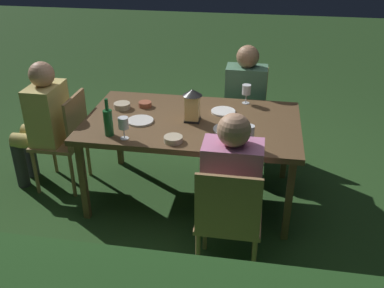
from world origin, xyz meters
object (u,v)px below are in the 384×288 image
object	(u,v)px
lantern_centerpiece	(192,103)
bowl_olives	(173,139)
dining_table	(192,126)
plate_c	(140,121)
chair_head_far	(66,137)
wine_glass_b	(246,91)
chair_side_right_a	(228,218)
bowl_bread	(122,106)
plate_b	(223,111)
person_in_green	(245,101)
person_in_mustard	(42,119)
green_bottle_on_table	(108,122)
plate_a	(229,130)
chair_side_left_a	(245,108)
wine_glass_c	(249,132)
person_in_pink	(232,181)
bowl_salad	(145,104)
wine_glass_a	(123,124)

from	to	relation	value
lantern_centerpiece	bowl_olives	bearing A→B (deg)	78.76
dining_table	plate_c	xyz separation A→B (m)	(0.40, 0.10, 0.06)
chair_head_far	wine_glass_b	bearing A→B (deg)	-164.38
lantern_centerpiece	plate_c	size ratio (longest dim) A/B	1.25
chair_side_right_a	bowl_bread	distance (m)	1.48
plate_b	plate_c	world-z (taller)	same
dining_table	bowl_olives	size ratio (longest dim) A/B	12.48
plate_b	bowl_bread	world-z (taller)	bowl_bread
person_in_green	lantern_centerpiece	distance (m)	0.85
plate_c	wine_glass_b	bearing A→B (deg)	-147.02
person_in_mustard	green_bottle_on_table	bearing A→B (deg)	153.48
dining_table	chair_head_far	distance (m)	1.13
plate_c	person_in_green	bearing A→B (deg)	-134.21
lantern_centerpiece	plate_b	bearing A→B (deg)	-138.20
chair_side_right_a	green_bottle_on_table	bearing A→B (deg)	-29.42
chair_head_far	plate_a	world-z (taller)	chair_head_far
wine_glass_b	green_bottle_on_table	bearing A→B (deg)	39.20
chair_head_far	plate_b	distance (m)	1.38
chair_head_far	wine_glass_b	xyz separation A→B (m)	(-1.51, -0.42, 0.36)
dining_table	chair_side_left_a	world-z (taller)	chair_side_left_a
person_in_green	wine_glass_b	xyz separation A→B (m)	(-0.02, 0.29, 0.21)
wine_glass_b	wine_glass_c	distance (m)	0.82
plate_a	bowl_olives	xyz separation A→B (m)	(0.38, 0.25, 0.01)
bowl_bread	lantern_centerpiece	bearing A→B (deg)	167.22
chair_head_far	bowl_bread	world-z (taller)	chair_head_far
wine_glass_c	plate_c	xyz separation A→B (m)	(0.87, -0.29, -0.11)
chair_head_far	plate_c	size ratio (longest dim) A/B	4.11
dining_table	wine_glass_b	size ratio (longest dim) A/B	10.18
green_bottle_on_table	bowl_olives	xyz separation A→B (m)	(-0.49, 0.03, -0.09)
person_in_pink	lantern_centerpiece	bearing A→B (deg)	-61.41
lantern_centerpiece	chair_side_left_a	bearing A→B (deg)	-112.65
person_in_mustard	plate_a	distance (m)	1.63
dining_table	chair_side_right_a	xyz separation A→B (m)	(-0.39, 0.91, -0.19)
bowl_bread	plate_a	bearing A→B (deg)	163.45
green_bottle_on_table	chair_side_left_a	bearing A→B (deg)	-126.78
chair_head_far	wine_glass_b	distance (m)	1.61
plate_b	chair_side_right_a	bearing A→B (deg)	98.04
wine_glass_b	bowl_olives	distance (m)	0.95
green_bottle_on_table	plate_a	xyz separation A→B (m)	(-0.88, -0.22, -0.10)
bowl_salad	bowl_olives	bearing A→B (deg)	121.69
wine_glass_a	plate_a	size ratio (longest dim) A/B	0.69
green_bottle_on_table	bowl_bread	distance (m)	0.51
plate_a	bowl_bread	size ratio (longest dim) A/B	1.77
chair_head_far	chair_side_right_a	world-z (taller)	same
person_in_mustard	bowl_bread	world-z (taller)	person_in_mustard
person_in_mustard	chair_side_right_a	xyz separation A→B (m)	(-1.69, 0.91, -0.15)
chair_side_left_a	bowl_olives	size ratio (longest dim) A/B	6.31
person_in_mustard	green_bottle_on_table	world-z (taller)	person_in_mustard
bowl_salad	wine_glass_c	bearing A→B (deg)	146.84
bowl_salad	plate_a	bearing A→B (deg)	155.19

